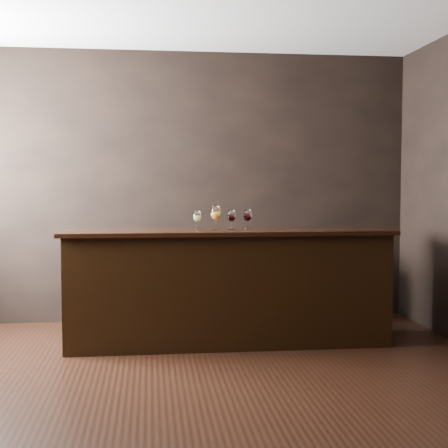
{
  "coord_description": "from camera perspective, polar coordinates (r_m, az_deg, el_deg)",
  "views": [
    {
      "loc": [
        -0.23,
        -4.28,
        1.42
      ],
      "look_at": [
        0.43,
        1.19,
        1.07
      ],
      "focal_mm": 50.0,
      "sensor_mm": 36.0,
      "label": 1
    }
  ],
  "objects": [
    {
      "name": "glass_red_a",
      "position": [
        5.53,
        0.7,
        0.73
      ],
      "size": [
        0.08,
        0.08,
        0.18
      ],
      "color": "white",
      "rests_on": "bar_top"
    },
    {
      "name": "bar_top",
      "position": [
        5.53,
        0.36,
        -0.71
      ],
      "size": [
        2.92,
        0.7,
        0.04
      ],
      "primitive_type": "cube",
      "rotation": [
        0.0,
        0.0,
        -0.01
      ],
      "color": "black",
      "rests_on": "bar_counter"
    },
    {
      "name": "bar_counter",
      "position": [
        5.59,
        0.36,
        -5.95
      ],
      "size": [
        2.82,
        0.63,
        0.99
      ],
      "primitive_type": "cube",
      "rotation": [
        0.0,
        0.0,
        -0.01
      ],
      "color": "black",
      "rests_on": "ground"
    },
    {
      "name": "glass_red_b",
      "position": [
        5.56,
        2.17,
        0.77
      ],
      "size": [
        0.08,
        0.08,
        0.18
      ],
      "color": "white",
      "rests_on": "bar_top"
    },
    {
      "name": "glass_white",
      "position": [
        5.52,
        -2.47,
        0.65
      ],
      "size": [
        0.07,
        0.07,
        0.17
      ],
      "color": "white",
      "rests_on": "bar_top"
    },
    {
      "name": "ground",
      "position": [
        4.52,
        -3.72,
        -14.74
      ],
      "size": [
        5.0,
        5.0,
        0.0
      ],
      "primitive_type": "plane",
      "color": "black",
      "rests_on": "ground"
    },
    {
      "name": "glass_amber",
      "position": [
        5.47,
        -0.78,
        0.99
      ],
      "size": [
        0.09,
        0.09,
        0.22
      ],
      "color": "white",
      "rests_on": "bar_top"
    },
    {
      "name": "room_shell",
      "position": [
        4.41,
        -6.96,
        8.63
      ],
      "size": [
        5.02,
        4.52,
        2.81
      ],
      "color": "black",
      "rests_on": "ground"
    },
    {
      "name": "back_bar_shelf",
      "position": [
        6.41,
        -2.1,
        -5.4
      ],
      "size": [
        2.32,
        0.4,
        0.83
      ],
      "primitive_type": "cube",
      "color": "black",
      "rests_on": "ground"
    }
  ]
}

